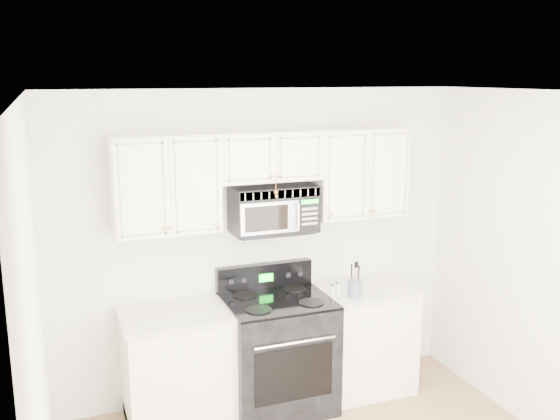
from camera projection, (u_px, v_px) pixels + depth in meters
name	position (u px, v px, depth m)	size (l,w,h in m)	color
room	(358.00, 318.00, 3.67)	(3.51, 3.51, 2.61)	#9A744C
base_cabinet_left	(179.00, 371.00, 4.89)	(0.86, 0.65, 0.92)	white
base_cabinet_right	(360.00, 341.00, 5.44)	(0.86, 0.65, 0.92)	white
range	(277.00, 351.00, 5.12)	(0.84, 0.76, 1.14)	black
upper_cabinets	(267.00, 173.00, 4.98)	(2.44, 0.37, 0.75)	white
microwave	(274.00, 209.00, 5.05)	(0.69, 0.39, 0.38)	black
utensil_crock	(355.00, 288.00, 5.09)	(0.11, 0.11, 0.30)	#4A5871
shaker_salt	(333.00, 289.00, 5.16)	(0.04, 0.04, 0.09)	silver
shaker_pepper	(338.00, 287.00, 5.20)	(0.04, 0.04, 0.10)	silver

